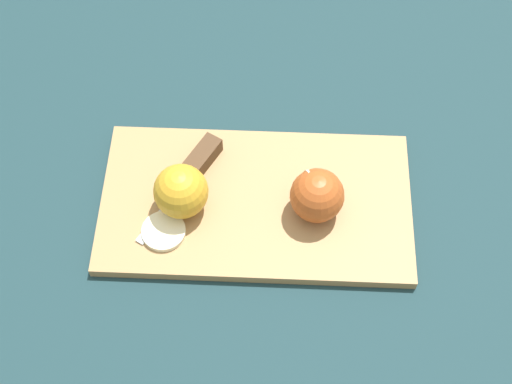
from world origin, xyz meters
TOP-DOWN VIEW (x-y plane):
  - ground_plane at (0.00, 0.00)m, footprint 4.00×4.00m
  - cutting_board at (0.00, 0.00)m, footprint 0.42×0.27m
  - apple_half_left at (-0.08, -0.00)m, footprint 0.07×0.07m
  - apple_half_right at (0.09, 0.02)m, footprint 0.07×0.07m
  - knife at (0.08, -0.04)m, footprint 0.08×0.17m
  - apple_slice at (0.10, 0.07)m, footprint 0.06×0.06m

SIDE VIEW (x-z plane):
  - ground_plane at x=0.00m, z-range 0.00..0.00m
  - cutting_board at x=0.00m, z-range 0.00..0.01m
  - apple_slice at x=0.10m, z-range 0.01..0.02m
  - knife at x=0.08m, z-range 0.01..0.04m
  - apple_half_left at x=-0.08m, z-range 0.01..0.08m
  - apple_half_right at x=0.09m, z-range 0.01..0.08m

